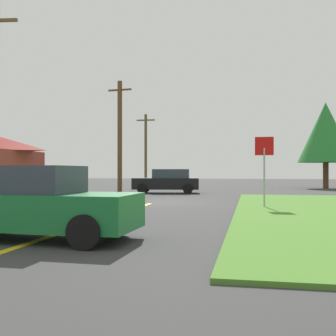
{
  "coord_description": "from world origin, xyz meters",
  "views": [
    {
      "loc": [
        4.51,
        -19.54,
        1.51
      ],
      "look_at": [
        0.07,
        2.85,
        1.66
      ],
      "focal_mm": 44.47,
      "sensor_mm": 36.0,
      "label": 1
    }
  ],
  "objects": [
    {
      "name": "stop_sign",
      "position": [
        5.06,
        -2.49,
        2.01
      ],
      "size": [
        0.73,
        0.07,
        2.87
      ],
      "rotation": [
        0.0,
        0.0,
        3.12
      ],
      "color": "#9EA0A8",
      "rests_on": "ground"
    },
    {
      "name": "car_behind_on_main_road",
      "position": [
        -0.15,
        -11.14,
        0.8
      ],
      "size": [
        4.39,
        2.09,
        1.62
      ],
      "rotation": [
        0.0,
        0.0,
        -0.03
      ],
      "color": "#196B33",
      "rests_on": "ground"
    },
    {
      "name": "lane_stripe_center",
      "position": [
        0.0,
        -8.0,
        0.01
      ],
      "size": [
        0.2,
        14.0,
        0.01
      ],
      "primitive_type": "cube",
      "color": "yellow",
      "rests_on": "ground"
    },
    {
      "name": "oak_tree_left",
      "position": [
        10.86,
        18.03,
        4.8
      ],
      "size": [
        4.69,
        4.69,
        7.4
      ],
      "color": "brown",
      "rests_on": "ground"
    },
    {
      "name": "utility_pole_far",
      "position": [
        -5.47,
        19.69,
        3.66
      ],
      "size": [
        1.8,
        0.26,
        7.01
      ],
      "color": "brown",
      "rests_on": "ground"
    },
    {
      "name": "ground_plane",
      "position": [
        0.0,
        0.0,
        0.0
      ],
      "size": [
        120.0,
        120.0,
        0.0
      ],
      "primitive_type": "plane",
      "color": "#363636"
    },
    {
      "name": "utility_pole_mid",
      "position": [
        -4.88,
        9.63,
        4.14
      ],
      "size": [
        1.8,
        0.34,
        8.1
      ],
      "color": "brown",
      "rests_on": "ground"
    },
    {
      "name": "car_approaching_junction",
      "position": [
        -1.04,
        8.18,
        0.81
      ],
      "size": [
        4.65,
        2.4,
        1.62
      ],
      "rotation": [
        0.0,
        0.0,
        3.27
      ],
      "color": "black",
      "rests_on": "ground"
    }
  ]
}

